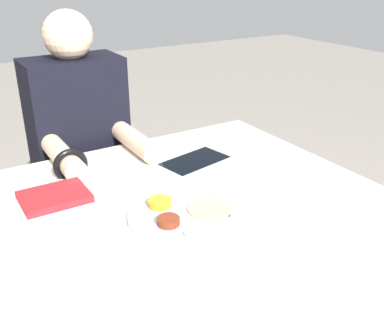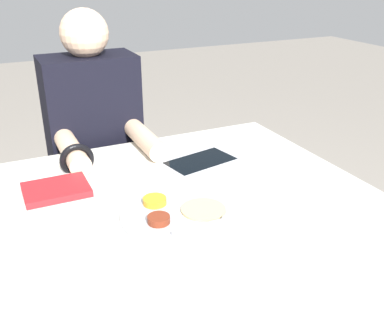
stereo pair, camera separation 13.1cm
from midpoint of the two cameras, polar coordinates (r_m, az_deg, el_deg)
dining_table at (r=1.48m, az=-7.29°, el=-16.73°), size 1.27×0.87×0.73m
thali_tray at (r=1.18m, az=-3.68°, el=-5.89°), size 0.32×0.32×0.03m
red_notebook at (r=1.34m, az=-19.80°, el=-3.57°), size 0.18×0.14×0.02m
tablet_device at (r=1.49m, az=-2.17°, el=0.77°), size 0.27×0.19×0.01m
person_diner at (r=1.84m, az=-15.53°, el=-1.22°), size 0.36×0.48×1.20m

